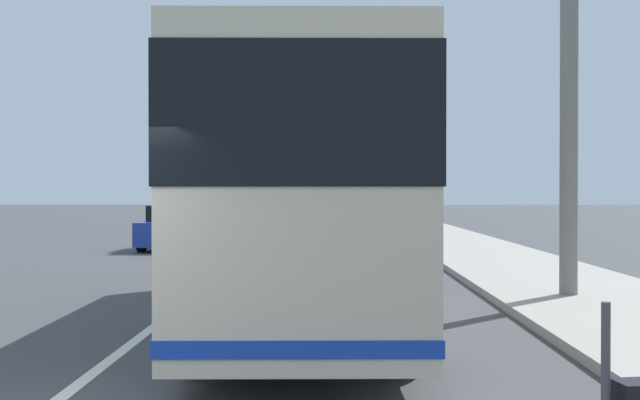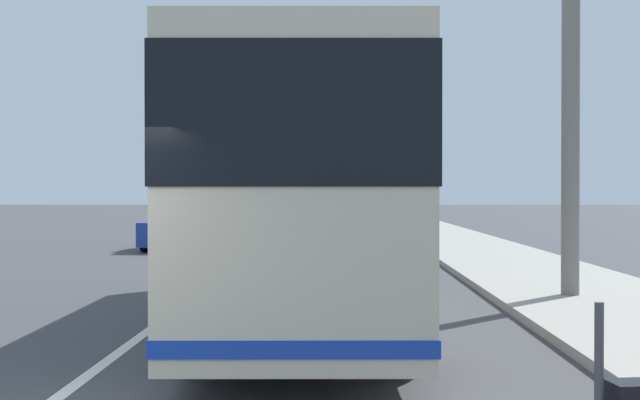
{
  "view_description": "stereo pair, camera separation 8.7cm",
  "coord_description": "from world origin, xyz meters",
  "px_view_note": "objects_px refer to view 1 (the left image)",
  "views": [
    {
      "loc": [
        -5.94,
        -2.54,
        1.95
      ],
      "look_at": [
        5.55,
        -2.4,
        1.83
      ],
      "focal_mm": 44.74,
      "sensor_mm": 36.0,
      "label": 1
    },
    {
      "loc": [
        -5.93,
        -2.63,
        1.95
      ],
      "look_at": [
        5.55,
        -2.4,
        1.83
      ],
      "focal_mm": 44.74,
      "sensor_mm": 36.0,
      "label": 2
    }
  ],
  "objects_px": {
    "car_behind_bus": "(177,228)",
    "car_ahead_same_lane": "(233,215)",
    "utility_pole": "(569,102)",
    "car_oncoming": "(334,209)",
    "coach_bus": "(304,184)"
  },
  "relations": [
    {
      "from": "coach_bus",
      "to": "car_ahead_same_lane",
      "type": "height_order",
      "value": "coach_bus"
    },
    {
      "from": "car_behind_bus",
      "to": "car_ahead_same_lane",
      "type": "distance_m",
      "value": 16.48
    },
    {
      "from": "utility_pole",
      "to": "car_behind_bus",
      "type": "bearing_deg",
      "value": 36.14
    },
    {
      "from": "car_behind_bus",
      "to": "car_oncoming",
      "type": "distance_m",
      "value": 29.94
    },
    {
      "from": "coach_bus",
      "to": "car_oncoming",
      "type": "xyz_separation_m",
      "value": [
        44.31,
        -0.63,
        -1.33
      ]
    },
    {
      "from": "coach_bus",
      "to": "car_ahead_same_lane",
      "type": "distance_m",
      "value": 31.77
    },
    {
      "from": "coach_bus",
      "to": "car_behind_bus",
      "type": "xyz_separation_m",
      "value": [
        14.88,
        4.82,
        -1.37
      ]
    },
    {
      "from": "car_oncoming",
      "to": "coach_bus",
      "type": "bearing_deg",
      "value": -178.77
    },
    {
      "from": "car_behind_bus",
      "to": "car_oncoming",
      "type": "height_order",
      "value": "car_oncoming"
    },
    {
      "from": "utility_pole",
      "to": "car_oncoming",
      "type": "bearing_deg",
      "value": 5.33
    },
    {
      "from": "car_behind_bus",
      "to": "utility_pole",
      "type": "distance_m",
      "value": 16.2
    },
    {
      "from": "car_behind_bus",
      "to": "car_ahead_same_lane",
      "type": "bearing_deg",
      "value": -175.97
    },
    {
      "from": "car_ahead_same_lane",
      "to": "car_oncoming",
      "type": "relative_size",
      "value": 0.91
    },
    {
      "from": "car_behind_bus",
      "to": "utility_pole",
      "type": "xyz_separation_m",
      "value": [
        -12.88,
        -9.41,
        2.82
      ]
    },
    {
      "from": "coach_bus",
      "to": "car_ahead_same_lane",
      "type": "relative_size",
      "value": 2.59
    }
  ]
}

